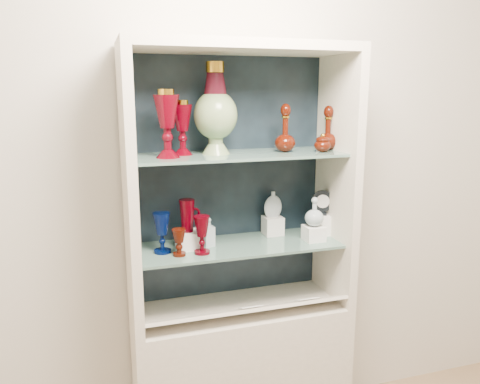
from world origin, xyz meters
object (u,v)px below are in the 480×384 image
object	(u,v)px
ruby_decanter_a	(285,125)
ruby_goblet_tall	(202,235)
clear_round_decanter	(314,212)
cameo_medallion	(323,202)
enamel_urn	(215,109)
clear_square_bottle	(209,232)
cobalt_goblet	(162,233)
ruby_decanter_b	(328,127)
ruby_goblet_small	(179,242)
lidded_bowl	(322,142)
pedestal_lamp_right	(182,128)
ruby_pitcher	(187,216)
flat_flask	(273,204)
pedestal_lamp_left	(167,124)

from	to	relation	value
ruby_decanter_a	ruby_goblet_tall	world-z (taller)	ruby_decanter_a
clear_round_decanter	cameo_medallion	world-z (taller)	cameo_medallion
enamel_urn	clear_square_bottle	size ratio (longest dim) A/B	2.94
cobalt_goblet	cameo_medallion	bearing A→B (deg)	1.98
ruby_decanter_b	clear_square_bottle	bearing A→B (deg)	179.09
ruby_goblet_tall	ruby_goblet_small	bearing A→B (deg)	178.60
cobalt_goblet	ruby_goblet_tall	bearing A→B (deg)	-21.24
enamel_urn	lidded_bowl	xyz separation A→B (m)	(0.48, -0.08, -0.15)
pedestal_lamp_right	ruby_decanter_b	xyz separation A→B (m)	(0.68, -0.02, -0.01)
ruby_goblet_small	clear_square_bottle	size ratio (longest dim) A/B	0.88
ruby_goblet_small	cobalt_goblet	bearing A→B (deg)	136.18
enamel_urn	lidded_bowl	size ratio (longest dim) A/B	4.56
clear_round_decanter	ruby_goblet_small	bearing A→B (deg)	-178.39
ruby_decanter_a	clear_square_bottle	world-z (taller)	ruby_decanter_a
ruby_goblet_tall	ruby_pitcher	distance (m)	0.12
ruby_decanter_a	ruby_goblet_small	bearing A→B (deg)	-172.96
ruby_pitcher	clear_square_bottle	xyz separation A→B (m)	(0.10, 0.01, -0.09)
ruby_decanter_a	clear_round_decanter	distance (m)	0.43
ruby_decanter_b	cameo_medallion	size ratio (longest dim) A/B	1.71
cobalt_goblet	clear_square_bottle	distance (m)	0.22
ruby_goblet_tall	clear_square_bottle	xyz separation A→B (m)	(0.05, 0.09, -0.02)
enamel_urn	ruby_pitcher	bearing A→B (deg)	-174.78
ruby_pitcher	cobalt_goblet	bearing A→B (deg)	-174.56
enamel_urn	ruby_goblet_small	distance (m)	0.60
pedestal_lamp_right	ruby_pitcher	size ratio (longest dim) A/B	1.61
ruby_goblet_small	ruby_pitcher	size ratio (longest dim) A/B	0.81
ruby_pitcher	ruby_decanter_b	bearing A→B (deg)	-3.57
pedestal_lamp_right	ruby_decanter_a	size ratio (longest dim) A/B	0.96
pedestal_lamp_right	ruby_decanter_b	world-z (taller)	pedestal_lamp_right
flat_flask	clear_round_decanter	xyz separation A→B (m)	(0.15, -0.15, -0.02)
ruby_goblet_small	cameo_medallion	xyz separation A→B (m)	(0.72, 0.09, 0.11)
pedestal_lamp_left	enamel_urn	xyz separation A→B (m)	(0.22, 0.06, 0.06)
pedestal_lamp_left	clear_round_decanter	world-z (taller)	pedestal_lamp_left
ruby_decanter_b	cameo_medallion	xyz separation A→B (m)	(-0.01, 0.01, -0.37)
cobalt_goblet	enamel_urn	bearing A→B (deg)	6.93
ruby_decanter_b	lidded_bowl	distance (m)	0.11
clear_round_decanter	cobalt_goblet	bearing A→B (deg)	176.55
pedestal_lamp_left	ruby_pitcher	distance (m)	0.42
clear_round_decanter	cameo_medallion	xyz separation A→B (m)	(0.08, 0.07, 0.03)
clear_round_decanter	pedestal_lamp_left	bearing A→B (deg)	178.80
pedestal_lamp_right	enamel_urn	size ratio (longest dim) A/B	0.60
ruby_decanter_b	ruby_goblet_small	world-z (taller)	ruby_decanter_b
ruby_goblet_tall	ruby_pitcher	size ratio (longest dim) A/B	1.15
pedestal_lamp_right	clear_round_decanter	world-z (taller)	pedestal_lamp_right
enamel_urn	ruby_pitcher	xyz separation A→B (m)	(-0.14, -0.01, -0.46)
ruby_goblet_small	pedestal_lamp_right	bearing A→B (deg)	66.10
enamel_urn	cameo_medallion	distance (m)	0.70
ruby_decanter_b	clear_round_decanter	bearing A→B (deg)	-144.80
clear_round_decanter	cameo_medallion	distance (m)	0.11
ruby_decanter_b	flat_flask	distance (m)	0.45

